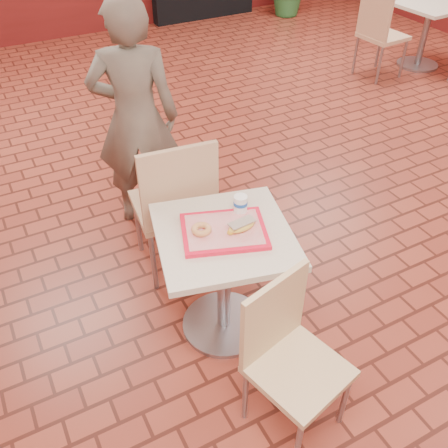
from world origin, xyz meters
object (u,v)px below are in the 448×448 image
main_table (224,266)px  chair_main_front (288,352)px  chair_main_back (175,202)px  paper_cup (240,203)px  ring_donut (201,229)px  customer (136,119)px  serving_tray (224,231)px  second_table (427,25)px  long_john_donut (241,226)px  chair_second_left (379,30)px

main_table → chair_main_front: bearing=-89.7°
chair_main_back → paper_cup: size_ratio=10.83×
main_table → ring_donut: (-0.11, 0.03, 0.28)m
chair_main_back → main_table: bearing=99.6°
chair_main_back → customer: bearing=-85.2°
chair_main_back → customer: customer is taller
main_table → serving_tray: 0.25m
chair_main_front → chair_main_back: chair_main_back is taller
main_table → second_table: (4.05, 2.51, -0.00)m
chair_main_back → long_john_donut: chair_main_back is taller
main_table → second_table: bearing=31.8°
serving_tray → second_table: size_ratio=0.59×
main_table → long_john_donut: 0.30m
long_john_donut → ring_donut: bearing=157.6°
customer → second_table: customer is taller
main_table → long_john_donut: (0.08, -0.04, 0.29)m
chair_main_front → chair_second_left: chair_second_left is taller
customer → paper_cup: 1.16m
chair_main_front → second_table: bearing=23.5°
paper_cup → chair_main_back: bearing=110.9°
main_table → chair_main_back: chair_main_back is taller
chair_main_back → customer: size_ratio=0.62×
serving_tray → chair_main_front: bearing=-89.7°
chair_main_back → long_john_donut: size_ratio=6.02×
long_john_donut → main_table: bearing=150.3°
second_table → main_table: bearing=-148.2°
long_john_donut → chair_second_left: (3.23, 2.55, -0.24)m
customer → paper_cup: (0.17, -1.15, -0.01)m
chair_second_left → serving_tray: bearing=122.8°
main_table → paper_cup: (0.15, 0.10, 0.31)m
serving_tray → chair_second_left: size_ratio=0.44×
serving_tray → ring_donut: (-0.11, 0.03, 0.03)m
customer → long_john_donut: 1.29m
long_john_donut → second_table: size_ratio=0.23×
chair_main_front → long_john_donut: size_ratio=5.15×
customer → chair_second_left: (3.32, 1.26, -0.27)m
chair_main_back → chair_second_left: chair_main_back is taller
chair_main_front → paper_cup: (0.15, 0.72, 0.32)m
ring_donut → chair_second_left: size_ratio=0.11×
long_john_donut → paper_cup: size_ratio=1.80×
chair_second_left → main_table: bearing=122.8°
chair_main_back → second_table: 4.52m
customer → long_john_donut: size_ratio=9.76×
main_table → chair_second_left: (3.30, 2.51, 0.05)m
serving_tray → long_john_donut: size_ratio=2.57×
serving_tray → main_table: bearing=26.6°
serving_tray → chair_second_left: (3.30, 2.51, -0.20)m
main_table → serving_tray: serving_tray is taller
ring_donut → second_table: bearing=30.7°
main_table → customer: size_ratio=0.45×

